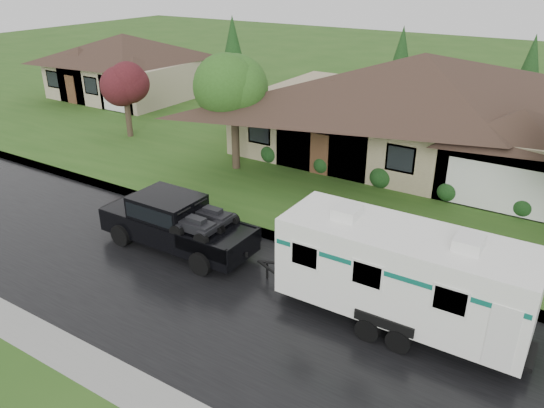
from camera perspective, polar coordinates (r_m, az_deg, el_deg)
The scene contains 11 objects.
ground at distance 19.55m, azimuth -4.17°, elevation -6.03°, with size 140.00×140.00×0.00m, color #2A5119.
road at distance 18.24m, azimuth -7.93°, elevation -8.69°, with size 140.00×8.00×0.01m, color black.
curb at distance 21.12m, azimuth -0.57°, elevation -3.24°, with size 140.00×0.50×0.15m, color gray.
lawn at distance 31.74m, azimuth 12.10°, elevation 5.97°, with size 140.00×26.00×0.15m, color #2A5119.
house_main at distance 29.06m, azimuth 16.15°, elevation 11.06°, with size 19.44×10.80×6.90m.
house_far at distance 43.88m, azimuth -15.46°, elevation 14.66°, with size 10.80×8.64×5.80m.
tree_left_green at distance 26.63m, azimuth -4.10°, elevation 11.94°, with size 3.46×3.46×5.72m.
tree_red at distance 33.28m, azimuth -15.58°, elevation 12.32°, with size 2.78×2.78×4.60m.
shrub_row at distance 25.86m, azimuth 11.74°, elevation 3.03°, with size 13.60×1.00×1.00m.
pickup_truck at distance 20.20m, azimuth -10.46°, elevation -1.80°, with size 6.16×2.34×2.05m.
travel_trailer at distance 15.85m, azimuth 13.90°, elevation -7.11°, with size 7.59×2.67×3.41m.
Camera 1 is at (10.17, -13.40, 9.96)m, focal length 35.00 mm.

